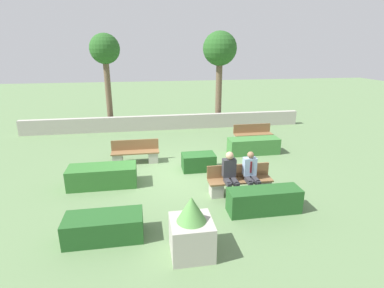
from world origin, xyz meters
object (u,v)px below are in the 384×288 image
object	(u,v)px
bench_front	(240,183)
tree_center_left	(220,51)
planter_corner_left	(192,230)
tree_leftmost	(105,53)
bench_left_side	(253,136)
bench_right_side	(135,154)
person_seated_man	(251,172)
person_seated_woman	(230,173)

from	to	relation	value
bench_front	tree_center_left	bearing A→B (deg)	80.26
planter_corner_left	tree_leftmost	distance (m)	11.81
bench_left_side	tree_center_left	world-z (taller)	tree_center_left
bench_right_side	planter_corner_left	size ratio (longest dim) A/B	1.33
planter_corner_left	tree_center_left	size ratio (longest dim) A/B	0.27
bench_front	person_seated_man	world-z (taller)	person_seated_man
person_seated_woman	tree_leftmost	distance (m)	10.10
person_seated_woman	planter_corner_left	xyz separation A→B (m)	(-1.52, -2.37, -0.18)
bench_right_side	tree_leftmost	world-z (taller)	tree_leftmost
bench_left_side	tree_leftmost	distance (m)	8.49
person_seated_woman	tree_leftmost	size ratio (longest dim) A/B	0.28
person_seated_man	person_seated_woman	bearing A→B (deg)	179.53
tree_center_left	person_seated_woman	bearing A→B (deg)	-101.91
person_seated_man	tree_leftmost	size ratio (longest dim) A/B	0.27
bench_left_side	tree_leftmost	size ratio (longest dim) A/B	0.36
planter_corner_left	bench_left_side	bearing A→B (deg)	60.62
person_seated_woman	tree_leftmost	xyz separation A→B (m)	(-4.15, 8.64, 3.18)
bench_left_side	tree_leftmost	world-z (taller)	tree_leftmost
bench_right_side	person_seated_woman	bearing A→B (deg)	-43.33
bench_front	tree_leftmost	world-z (taller)	tree_leftmost
bench_left_side	bench_front	bearing A→B (deg)	-122.51
person_seated_man	tree_center_left	size ratio (longest dim) A/B	0.26
person_seated_woman	bench_left_side	bearing A→B (deg)	62.37
tree_leftmost	tree_center_left	distance (m)	5.93
bench_front	planter_corner_left	distance (m)	3.14
person_seated_man	bench_right_side	bearing A→B (deg)	136.66
bench_left_side	bench_right_side	xyz separation A→B (m)	(-5.27, -1.60, 0.00)
person_seated_man	bench_left_side	bearing A→B (deg)	68.61
person_seated_woman	planter_corner_left	world-z (taller)	person_seated_woman
bench_left_side	person_seated_woman	distance (m)	5.43
bench_right_side	person_seated_man	xyz separation A→B (m)	(3.39, -3.20, 0.40)
bench_front	planter_corner_left	size ratio (longest dim) A/B	1.44
person_seated_man	tree_center_left	xyz separation A→B (m)	(1.15, 8.46, 3.26)
person_seated_man	person_seated_woman	distance (m)	0.63
bench_front	tree_center_left	distance (m)	9.19
bench_front	person_seated_man	distance (m)	0.50
bench_front	tree_leftmost	xyz separation A→B (m)	(-4.50, 8.51, 3.60)
bench_front	person_seated_man	bearing A→B (deg)	-27.47
bench_left_side	person_seated_man	bearing A→B (deg)	-119.07
bench_left_side	person_seated_woman	bearing A→B (deg)	-125.31
bench_right_side	person_seated_man	size ratio (longest dim) A/B	1.35
person_seated_woman	bench_right_side	bearing A→B (deg)	130.84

